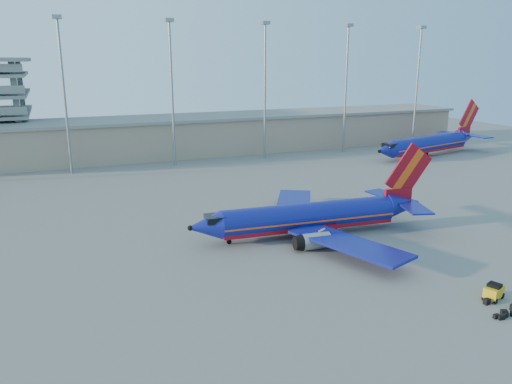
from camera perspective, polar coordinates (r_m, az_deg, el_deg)
ground at (r=63.50m, az=4.90°, el=-4.53°), size 220.00×220.00×0.00m
terminal_building at (r=118.53m, az=-3.54°, el=6.79°), size 122.00×16.00×8.50m
light_mast_row at (r=104.43m, az=-4.14°, el=12.97°), size 101.60×1.60×28.65m
aircraft_main at (r=61.92m, az=6.61°, el=-2.83°), size 32.05×30.75×10.85m
aircraft_second at (r=119.41m, az=19.27°, el=5.28°), size 34.78×15.81×11.96m
baggage_tug at (r=50.88m, az=25.54°, el=-10.18°), size 2.41×1.95×1.50m
luggage_pile at (r=48.85m, az=26.40°, el=-12.04°), size 3.26×2.96×0.54m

